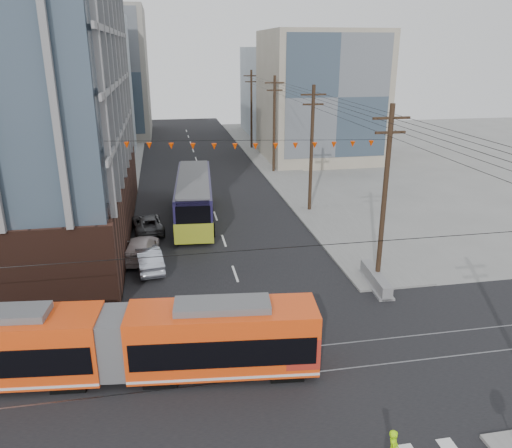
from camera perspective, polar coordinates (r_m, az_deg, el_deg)
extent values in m
plane|color=slate|center=(21.02, 3.50, -21.91)|extent=(160.00, 160.00, 0.00)
cube|color=#8C99A5|center=(68.66, -22.05, 14.06)|extent=(18.00, 16.00, 18.00)
cube|color=gray|center=(66.60, 7.28, 14.28)|extent=(14.00, 14.00, 16.00)
cube|color=gray|center=(87.90, -17.71, 16.10)|extent=(16.00, 18.00, 20.00)
cube|color=#8C99A5|center=(86.39, 4.47, 14.87)|extent=(16.00, 16.00, 14.00)
cylinder|color=black|center=(72.82, -0.53, 12.89)|extent=(0.30, 0.30, 11.00)
imported|color=#AEB5C5|center=(33.76, -12.19, -3.88)|extent=(2.20, 4.69, 1.49)
imported|color=beige|center=(35.67, -13.02, -2.67)|extent=(2.69, 5.28, 1.47)
imported|color=#47494B|center=(40.65, -12.31, 0.06)|extent=(2.86, 5.09, 1.34)
cube|color=slate|center=(31.78, 13.53, -6.16)|extent=(1.28, 4.28, 0.84)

